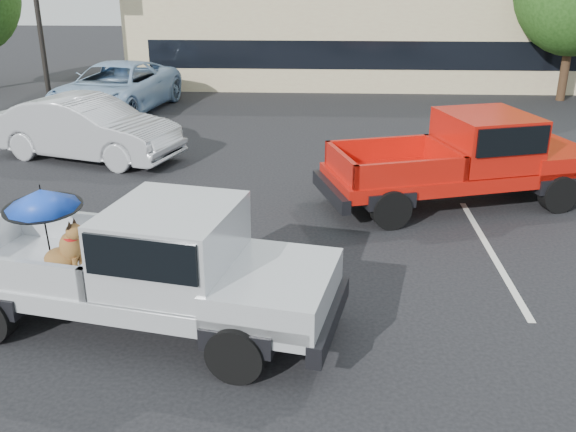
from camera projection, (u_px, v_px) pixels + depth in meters
The scene contains 8 objects.
ground at pixel (327, 301), 10.01m from camera, with size 90.00×90.00×0.00m, color black.
stripe_left at pixel (166, 245), 12.00m from camera, with size 0.12×5.00×0.01m, color silver.
stripe_right at pixel (490, 251), 11.73m from camera, with size 0.12×5.00×0.01m, color silver.
motel_building at pixel (370, 3), 28.20m from camera, with size 20.40×8.40×6.30m.
silver_pickup at pixel (158, 261), 8.93m from camera, with size 5.97×3.09×2.06m.
red_pickup at pixel (477, 155), 13.75m from camera, with size 6.28×3.67×1.96m.
silver_sedan at pixel (87, 128), 16.94m from camera, with size 1.75×5.01×1.65m, color #AEB0B5.
blue_suv at pixel (115, 88), 22.12m from camera, with size 2.82×6.12×1.70m, color #8EB1D4.
Camera 1 is at (-0.19, -8.82, 4.94)m, focal length 40.00 mm.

